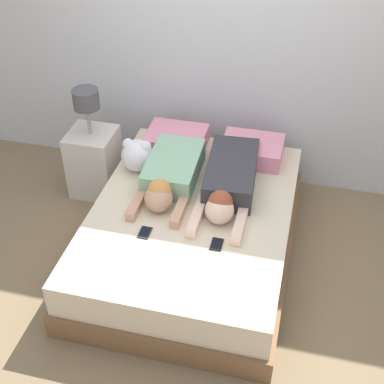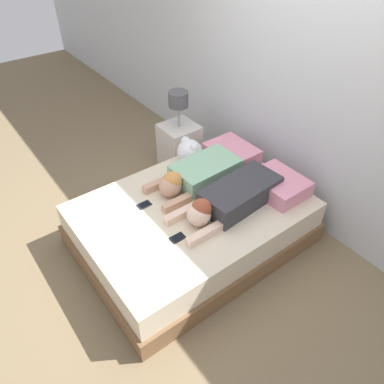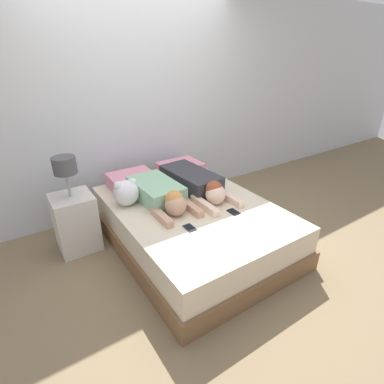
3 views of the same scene
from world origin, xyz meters
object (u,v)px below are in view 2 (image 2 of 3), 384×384
person_left (196,175)px  plush_toy (190,151)px  pillow_head_right (278,185)px  pillow_head_left (232,154)px  cell_phone_right (178,238)px  cell_phone_left (144,205)px  nightstand (179,145)px  bed (192,223)px  person_right (230,198)px

person_left → plush_toy: plush_toy is taller
pillow_head_right → plush_toy: plush_toy is taller
pillow_head_left → pillow_head_right: (0.65, 0.00, 0.00)m
pillow_head_left → person_left: bearing=-80.1°
cell_phone_right → plush_toy: 1.09m
pillow_head_left → cell_phone_left: bearing=-86.3°
pillow_head_right → nightstand: 1.38m
cell_phone_left → cell_phone_right: same height
bed → plush_toy: 0.76m
pillow_head_right → plush_toy: size_ratio=1.82×
pillow_head_left → person_right: person_right is taller
bed → pillow_head_right: pillow_head_right is taller
pillow_head_right → cell_phone_right: size_ratio=4.07×
pillow_head_left → plush_toy: size_ratio=1.82×
person_right → plush_toy: bearing=170.4°
pillow_head_right → person_right: bearing=-101.3°
person_right → cell_phone_left: person_right is taller
person_left → person_right: size_ratio=0.85×
nightstand → plush_toy: bearing=-23.6°
person_left → cell_phone_right: 0.76m
cell_phone_left → person_right: bearing=51.3°
pillow_head_left → plush_toy: 0.44m
cell_phone_left → plush_toy: size_ratio=0.45×
bed → pillow_head_left: (-0.33, 0.76, 0.31)m
cell_phone_left → cell_phone_right: bearing=0.5°
cell_phone_left → nightstand: size_ratio=0.12×
cell_phone_right → nightstand: nightstand is taller
bed → pillow_head_right: 0.88m
person_left → cell_phone_left: 0.58m
person_left → plush_toy: bearing=153.5°
bed → cell_phone_left: 0.49m
pillow_head_right → person_left: bearing=-136.3°
cell_phone_right → person_right: bearing=93.3°
bed → plush_toy: size_ratio=7.45×
pillow_head_left → person_right: 0.75m
pillow_head_right → plush_toy: 0.95m
person_left → cell_phone_left: (-0.02, -0.57, -0.09)m
cell_phone_right → cell_phone_left: bearing=-179.5°
pillow_head_left → cell_phone_right: 1.25m
pillow_head_left → person_left: size_ratio=0.54×
pillow_head_left → person_right: (0.55, -0.51, 0.02)m
bed → person_right: (0.22, 0.25, 0.33)m
pillow_head_left → nightstand: nightstand is taller
person_right → nightstand: size_ratio=1.08×
cell_phone_right → pillow_head_left: bearing=117.9°
person_right → cell_phone_right: size_ratio=8.87×
pillow_head_left → plush_toy: (-0.22, -0.38, 0.06)m
cell_phone_right → nightstand: 1.60m
person_right → plush_toy: plush_toy is taller
cell_phone_left → cell_phone_right: size_ratio=1.00×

